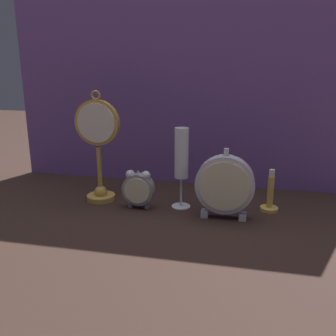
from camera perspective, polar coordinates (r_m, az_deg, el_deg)
name	(u,v)px	position (r m, az deg, el deg)	size (l,w,h in m)	color
ground_plane	(162,218)	(1.06, -0.93, -7.58)	(4.00, 4.00, 0.00)	black
fabric_backdrop_drape	(184,75)	(1.29, 2.39, 13.95)	(1.21, 0.01, 0.76)	#6B478E
pocket_watch_on_stand	(98,148)	(1.17, -10.58, 3.06)	(0.14, 0.09, 0.34)	gold
alarm_clock_twin_bell	(138,187)	(1.11, -4.56, -2.98)	(0.09, 0.03, 0.12)	gray
mantel_clock_silver	(225,185)	(1.04, 8.64, -2.59)	(0.16, 0.04, 0.20)	silver
champagne_flute	(181,159)	(1.09, 2.06, 1.42)	(0.06, 0.06, 0.24)	silver
brass_candlestick	(270,198)	(1.14, 15.27, -4.38)	(0.05, 0.05, 0.13)	gold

